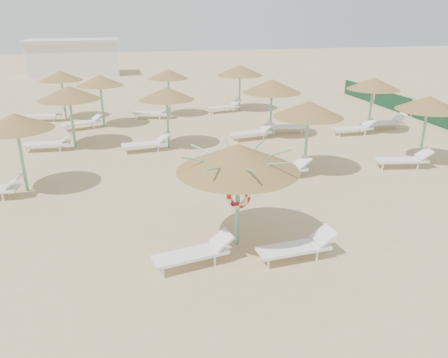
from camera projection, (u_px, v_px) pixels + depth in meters
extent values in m
plane|color=tan|center=(220.00, 250.00, 11.00)|extent=(120.00, 120.00, 0.00)
cylinder|color=#66B095|center=(237.00, 204.00, 10.89)|extent=(0.11, 0.11, 2.25)
cone|color=olive|center=(238.00, 157.00, 10.45)|extent=(3.00, 3.00, 0.68)
cylinder|color=#66B095|center=(238.00, 167.00, 10.54)|extent=(0.20, 0.20, 0.12)
cylinder|color=#66B095|center=(265.00, 157.00, 10.61)|extent=(1.36, 0.04, 0.35)
cylinder|color=#66B095|center=(252.00, 152.00, 11.01)|extent=(0.99, 0.99, 0.35)
cylinder|color=#66B095|center=(231.00, 151.00, 11.09)|extent=(0.04, 1.36, 0.35)
cylinder|color=#66B095|center=(214.00, 155.00, 10.80)|extent=(0.99, 0.99, 0.35)
cylinder|color=#66B095|center=(210.00, 162.00, 10.31)|extent=(1.36, 0.04, 0.35)
cylinder|color=#66B095|center=(223.00, 168.00, 9.92)|extent=(0.99, 0.99, 0.35)
cylinder|color=#66B095|center=(246.00, 169.00, 9.84)|extent=(0.04, 1.36, 0.35)
cylinder|color=#66B095|center=(264.00, 164.00, 10.13)|extent=(0.99, 0.99, 0.35)
torus|color=red|center=(239.00, 197.00, 10.71)|extent=(0.62, 0.15, 0.62)
cylinder|color=white|center=(163.00, 273.00, 9.78)|extent=(0.06, 0.06, 0.26)
cylinder|color=white|center=(157.00, 263.00, 10.18)|extent=(0.06, 0.06, 0.26)
cylinder|color=white|center=(215.00, 261.00, 10.27)|extent=(0.06, 0.06, 0.26)
cylinder|color=white|center=(207.00, 252.00, 10.66)|extent=(0.06, 0.06, 0.26)
cube|color=white|center=(191.00, 255.00, 10.21)|extent=(1.85, 0.90, 0.07)
cube|color=white|center=(222.00, 239.00, 10.43)|extent=(0.55, 0.64, 0.34)
cylinder|color=white|center=(268.00, 265.00, 10.12)|extent=(0.06, 0.06, 0.26)
cylinder|color=white|center=(261.00, 255.00, 10.53)|extent=(0.06, 0.06, 0.26)
cylinder|color=white|center=(317.00, 256.00, 10.47)|extent=(0.06, 0.06, 0.26)
cylinder|color=white|center=(308.00, 247.00, 10.89)|extent=(0.06, 0.06, 0.26)
cube|color=white|center=(294.00, 248.00, 10.48)|extent=(1.82, 0.71, 0.07)
cube|color=white|center=(324.00, 235.00, 10.62)|extent=(0.49, 0.59, 0.34)
cylinder|color=#66B095|center=(22.00, 158.00, 14.21)|extent=(0.11, 0.11, 2.30)
cone|color=olive|center=(15.00, 121.00, 13.77)|extent=(2.31, 2.31, 0.52)
cylinder|color=#66B095|center=(17.00, 128.00, 13.85)|extent=(0.20, 0.20, 0.12)
cylinder|color=white|center=(3.00, 197.00, 13.79)|extent=(0.06, 0.06, 0.28)
cylinder|color=white|center=(8.00, 191.00, 14.25)|extent=(0.06, 0.06, 0.28)
cube|color=white|center=(13.00, 181.00, 13.90)|extent=(0.56, 0.66, 0.36)
cylinder|color=#66B095|center=(72.00, 121.00, 19.05)|extent=(0.11, 0.11, 2.30)
cone|color=olive|center=(69.00, 93.00, 18.61)|extent=(2.63, 2.63, 0.59)
cylinder|color=#66B095|center=(69.00, 98.00, 18.70)|extent=(0.20, 0.20, 0.12)
cylinder|color=white|center=(27.00, 150.00, 18.45)|extent=(0.06, 0.06, 0.28)
cylinder|color=white|center=(29.00, 147.00, 18.91)|extent=(0.06, 0.06, 0.28)
cylinder|color=white|center=(60.00, 149.00, 18.67)|extent=(0.06, 0.06, 0.28)
cylinder|color=white|center=(62.00, 145.00, 19.13)|extent=(0.06, 0.06, 0.28)
cube|color=white|center=(47.00, 144.00, 18.75)|extent=(1.93, 0.73, 0.08)
cube|color=white|center=(67.00, 137.00, 18.80)|extent=(0.52, 0.63, 0.36)
cylinder|color=#66B095|center=(64.00, 98.00, 24.13)|extent=(0.11, 0.11, 2.30)
cone|color=olive|center=(61.00, 76.00, 23.69)|extent=(2.31, 2.31, 0.52)
cylinder|color=#66B095|center=(61.00, 80.00, 23.78)|extent=(0.20, 0.20, 0.12)
cylinder|color=white|center=(28.00, 120.00, 23.57)|extent=(0.06, 0.06, 0.28)
cylinder|color=white|center=(30.00, 118.00, 24.03)|extent=(0.06, 0.06, 0.28)
cylinder|color=white|center=(53.00, 120.00, 23.72)|extent=(0.06, 0.06, 0.28)
cylinder|color=white|center=(56.00, 117.00, 24.19)|extent=(0.06, 0.06, 0.28)
cube|color=white|center=(44.00, 116.00, 23.83)|extent=(1.96, 0.83, 0.08)
cube|color=white|center=(59.00, 111.00, 23.84)|extent=(0.55, 0.65, 0.36)
cylinder|color=#66B095|center=(168.00, 122.00, 18.97)|extent=(0.11, 0.11, 2.30)
cone|color=olive|center=(167.00, 93.00, 18.53)|extent=(2.36, 2.36, 0.53)
cylinder|color=#66B095|center=(167.00, 99.00, 18.61)|extent=(0.20, 0.20, 0.12)
cylinder|color=white|center=(126.00, 152.00, 18.27)|extent=(0.06, 0.06, 0.28)
cylinder|color=white|center=(125.00, 148.00, 18.71)|extent=(0.06, 0.06, 0.28)
cylinder|color=white|center=(158.00, 149.00, 18.68)|extent=(0.06, 0.06, 0.28)
cylinder|color=white|center=(156.00, 145.00, 19.12)|extent=(0.06, 0.06, 0.28)
cube|color=white|center=(144.00, 144.00, 18.67)|extent=(1.95, 0.80, 0.08)
cube|color=white|center=(164.00, 137.00, 18.84)|extent=(0.54, 0.64, 0.36)
cylinder|color=#66B095|center=(169.00, 96.00, 24.79)|extent=(0.11, 0.11, 2.30)
cone|color=olive|center=(168.00, 74.00, 24.35)|extent=(2.30, 2.30, 0.52)
cylinder|color=#66B095|center=(168.00, 78.00, 24.43)|extent=(0.20, 0.20, 0.12)
cylinder|color=white|center=(136.00, 117.00, 24.36)|extent=(0.06, 0.06, 0.28)
cylinder|color=white|center=(138.00, 115.00, 24.83)|extent=(0.06, 0.06, 0.28)
cylinder|color=white|center=(160.00, 117.00, 24.28)|extent=(0.06, 0.06, 0.28)
cylinder|color=white|center=(162.00, 115.00, 24.75)|extent=(0.06, 0.06, 0.28)
cube|color=white|center=(151.00, 113.00, 24.48)|extent=(2.00, 1.15, 0.08)
cube|color=white|center=(166.00, 109.00, 24.34)|extent=(0.64, 0.72, 0.36)
cylinder|color=#66B095|center=(306.00, 142.00, 15.95)|extent=(0.11, 0.11, 2.30)
cone|color=olive|center=(309.00, 109.00, 15.51)|extent=(2.51, 2.51, 0.56)
cylinder|color=#66B095|center=(308.00, 115.00, 15.59)|extent=(0.20, 0.20, 0.12)
cylinder|color=white|center=(262.00, 179.00, 15.29)|extent=(0.06, 0.06, 0.28)
cylinder|color=white|center=(257.00, 174.00, 15.74)|extent=(0.06, 0.06, 0.28)
cylinder|color=white|center=(297.00, 175.00, 15.62)|extent=(0.06, 0.06, 0.28)
cylinder|color=white|center=(292.00, 171.00, 16.07)|extent=(0.06, 0.06, 0.28)
cube|color=white|center=(281.00, 170.00, 15.64)|extent=(1.92, 0.67, 0.08)
cube|color=white|center=(303.00, 161.00, 15.76)|extent=(0.50, 0.61, 0.36)
cylinder|color=#66B095|center=(271.00, 112.00, 20.73)|extent=(0.11, 0.11, 2.30)
cone|color=olive|center=(272.00, 86.00, 20.28)|extent=(2.73, 2.73, 0.61)
cylinder|color=#66B095|center=(272.00, 91.00, 20.37)|extent=(0.20, 0.20, 0.12)
cylinder|color=white|center=(237.00, 140.00, 19.99)|extent=(0.06, 0.06, 0.28)
cylinder|color=white|center=(233.00, 137.00, 20.42)|extent=(0.06, 0.06, 0.28)
cylinder|color=white|center=(264.00, 137.00, 20.46)|extent=(0.06, 0.06, 0.28)
cylinder|color=white|center=(259.00, 134.00, 20.89)|extent=(0.06, 0.06, 0.28)
cube|color=white|center=(251.00, 133.00, 20.42)|extent=(1.97, 0.90, 0.08)
cube|color=white|center=(267.00, 126.00, 20.63)|extent=(0.57, 0.67, 0.36)
cylinder|color=white|center=(274.00, 132.00, 21.30)|extent=(0.06, 0.06, 0.28)
cylinder|color=white|center=(272.00, 129.00, 21.77)|extent=(0.06, 0.06, 0.28)
cylinder|color=white|center=(301.00, 131.00, 21.41)|extent=(0.06, 0.06, 0.28)
cylinder|color=white|center=(299.00, 129.00, 21.87)|extent=(0.06, 0.06, 0.28)
cube|color=white|center=(289.00, 127.00, 21.53)|extent=(1.97, 0.90, 0.08)
cube|color=white|center=(307.00, 121.00, 21.51)|extent=(0.57, 0.67, 0.36)
cylinder|color=#66B095|center=(240.00, 91.00, 26.26)|extent=(0.11, 0.11, 2.30)
cone|color=olive|center=(240.00, 70.00, 25.82)|extent=(2.73, 2.73, 0.61)
cylinder|color=#66B095|center=(240.00, 74.00, 25.91)|extent=(0.20, 0.20, 0.12)
cylinder|color=white|center=(213.00, 112.00, 25.51)|extent=(0.06, 0.06, 0.28)
cylinder|color=white|center=(209.00, 110.00, 25.93)|extent=(0.06, 0.06, 0.28)
cylinder|color=white|center=(234.00, 110.00, 26.02)|extent=(0.06, 0.06, 0.28)
cylinder|color=white|center=(230.00, 108.00, 26.45)|extent=(0.06, 0.06, 0.28)
cube|color=white|center=(223.00, 107.00, 25.96)|extent=(1.98, 0.96, 0.08)
cube|color=white|center=(236.00, 102.00, 26.20)|extent=(0.59, 0.68, 0.36)
cylinder|color=#66B095|center=(423.00, 134.00, 16.98)|extent=(0.11, 0.11, 2.30)
cone|color=olive|center=(429.00, 103.00, 16.54)|extent=(2.40, 2.40, 0.54)
cylinder|color=#66B095|center=(428.00, 109.00, 16.62)|extent=(0.20, 0.20, 0.12)
cylinder|color=white|center=(383.00, 167.00, 16.48)|extent=(0.06, 0.06, 0.28)
cylinder|color=white|center=(378.00, 163.00, 16.94)|extent=(0.06, 0.06, 0.28)
cylinder|color=white|center=(418.00, 166.00, 16.53)|extent=(0.06, 0.06, 0.28)
cylinder|color=white|center=(412.00, 162.00, 17.00)|extent=(0.06, 0.06, 0.28)
cube|color=white|center=(401.00, 160.00, 16.68)|extent=(1.98, 0.97, 0.08)
cube|color=white|center=(424.00, 154.00, 16.63)|extent=(0.59, 0.68, 0.36)
cylinder|color=#66B095|center=(371.00, 109.00, 21.50)|extent=(0.11, 0.11, 2.30)
cone|color=olive|center=(374.00, 83.00, 21.06)|extent=(2.52, 2.52, 0.57)
cylinder|color=#66B095|center=(373.00, 88.00, 21.14)|extent=(0.20, 0.20, 0.12)
cylinder|color=white|center=(340.00, 134.00, 20.87)|extent=(0.06, 0.06, 0.28)
cylinder|color=white|center=(335.00, 132.00, 21.32)|extent=(0.06, 0.06, 0.28)
cylinder|color=white|center=(365.00, 133.00, 21.15)|extent=(0.06, 0.06, 0.28)
cylinder|color=white|center=(360.00, 130.00, 21.61)|extent=(0.06, 0.06, 0.28)
cube|color=white|center=(353.00, 128.00, 21.20)|extent=(1.90, 0.63, 0.08)
cube|color=white|center=(369.00, 123.00, 21.29)|extent=(0.49, 0.60, 0.36)
cylinder|color=white|center=(373.00, 128.00, 21.97)|extent=(0.06, 0.06, 0.28)
cylinder|color=white|center=(368.00, 126.00, 22.42)|extent=(0.06, 0.06, 0.28)
cylinder|color=white|center=(397.00, 127.00, 22.27)|extent=(0.06, 0.06, 0.28)
cylinder|color=white|center=(391.00, 124.00, 22.72)|extent=(0.06, 0.06, 0.28)
cube|color=white|center=(385.00, 123.00, 22.31)|extent=(1.90, 0.63, 0.08)
cube|color=white|center=(400.00, 117.00, 22.42)|extent=(0.49, 0.60, 0.36)
cylinder|color=#66B095|center=(102.00, 104.00, 22.52)|extent=(0.11, 0.11, 2.30)
cone|color=olive|center=(100.00, 80.00, 22.08)|extent=(2.37, 2.37, 0.53)
cylinder|color=#66B095|center=(100.00, 85.00, 22.16)|extent=(0.20, 0.20, 0.12)
cylinder|color=white|center=(67.00, 130.00, 21.69)|extent=(0.06, 0.06, 0.28)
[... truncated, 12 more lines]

